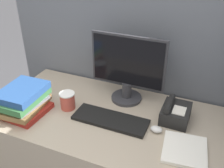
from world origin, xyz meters
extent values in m
cube|color=slate|center=(0.00, 0.79, 0.78)|extent=(1.81, 0.04, 1.56)
cube|color=tan|center=(0.00, 0.37, 0.36)|extent=(1.41, 0.75, 0.73)
cylinder|color=#333338|center=(0.05, 0.59, 0.74)|extent=(0.20, 0.20, 0.02)
cylinder|color=#333338|center=(0.05, 0.59, 0.80)|extent=(0.06, 0.06, 0.10)
cube|color=#333338|center=(0.05, 0.60, 1.00)|extent=(0.48, 0.02, 0.34)
cube|color=black|center=(0.05, 0.59, 1.00)|extent=(0.45, 0.01, 0.31)
cube|color=black|center=(0.05, 0.33, 0.74)|extent=(0.45, 0.16, 0.02)
ellipsoid|color=silver|center=(0.32, 0.34, 0.74)|extent=(0.07, 0.05, 0.04)
cylinder|color=#BF4C3F|center=(-0.25, 0.35, 0.78)|extent=(0.09, 0.09, 0.10)
cylinder|color=white|center=(-0.25, 0.35, 0.83)|extent=(0.10, 0.10, 0.01)
cube|color=maroon|center=(-0.46, 0.21, 0.74)|extent=(0.25, 0.26, 0.03)
cube|color=olive|center=(-0.47, 0.21, 0.78)|extent=(0.23, 0.31, 0.03)
cube|color=slate|center=(-0.47, 0.21, 0.80)|extent=(0.22, 0.26, 0.02)
cube|color=#38723F|center=(-0.48, 0.21, 0.83)|extent=(0.23, 0.30, 0.04)
cube|color=#264C8C|center=(-0.47, 0.22, 0.87)|extent=(0.23, 0.29, 0.04)
cube|color=black|center=(0.40, 0.50, 0.77)|extent=(0.16, 0.20, 0.09)
cube|color=white|center=(0.42, 0.47, 0.81)|extent=(0.07, 0.09, 0.00)
cylinder|color=black|center=(0.35, 0.50, 0.83)|extent=(0.04, 0.18, 0.04)
cube|color=white|center=(0.50, 0.26, 0.74)|extent=(0.25, 0.26, 0.02)
camera|label=1|loc=(0.54, -0.79, 1.69)|focal=42.00mm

